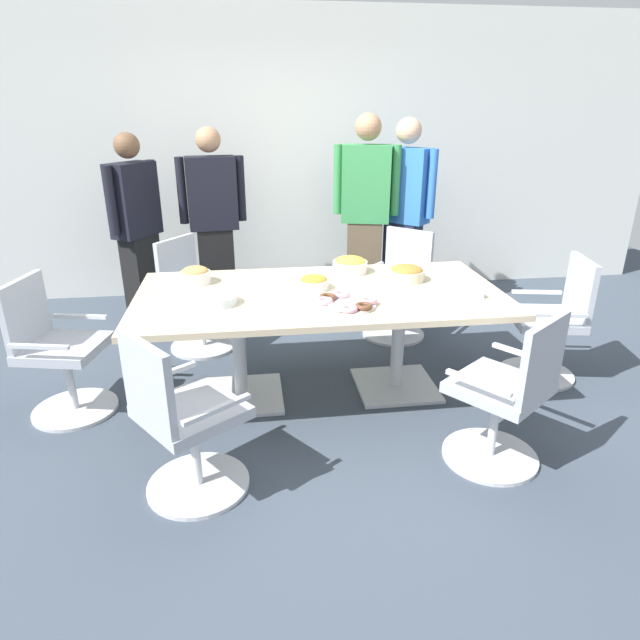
{
  "coord_description": "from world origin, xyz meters",
  "views": [
    {
      "loc": [
        -0.45,
        -3.34,
        1.89
      ],
      "look_at": [
        0.0,
        0.0,
        0.55
      ],
      "focal_mm": 30.28,
      "sensor_mm": 36.0,
      "label": 1
    }
  ],
  "objects_px": {
    "office_chair_4": "(551,326)",
    "plate_stack": "(218,300)",
    "snack_bowl_cookies": "(195,275)",
    "snack_bowl_chips_yellow": "(350,265)",
    "snack_bowl_chips_orange": "(314,282)",
    "napkin_pile": "(465,291)",
    "person_standing_0": "(137,228)",
    "conference_table": "(320,310)",
    "person_standing_3": "(404,213)",
    "person_standing_1": "(214,221)",
    "donut_platter": "(346,302)",
    "snack_bowl_pretzels": "(407,273)",
    "office_chair_5": "(398,290)",
    "office_chair_3": "(507,399)",
    "office_chair_0": "(195,301)",
    "office_chair_2": "(183,425)",
    "office_chair_1": "(58,355)",
    "person_standing_2": "(366,212)"
  },
  "relations": [
    {
      "from": "person_standing_3",
      "to": "plate_stack",
      "type": "height_order",
      "value": "person_standing_3"
    },
    {
      "from": "office_chair_2",
      "to": "snack_bowl_pretzels",
      "type": "relative_size",
      "value": 3.57
    },
    {
      "from": "snack_bowl_chips_yellow",
      "to": "conference_table",
      "type": "bearing_deg",
      "value": -123.68
    },
    {
      "from": "office_chair_4",
      "to": "person_standing_1",
      "type": "relative_size",
      "value": 0.53
    },
    {
      "from": "person_standing_3",
      "to": "plate_stack",
      "type": "relative_size",
      "value": 7.66
    },
    {
      "from": "office_chair_4",
      "to": "snack_bowl_chips_yellow",
      "type": "xyz_separation_m",
      "value": [
        -1.42,
        0.4,
        0.4
      ]
    },
    {
      "from": "office_chair_2",
      "to": "napkin_pile",
      "type": "height_order",
      "value": "office_chair_2"
    },
    {
      "from": "office_chair_0",
      "to": "office_chair_5",
      "type": "relative_size",
      "value": 1.0
    },
    {
      "from": "office_chair_4",
      "to": "person_standing_3",
      "type": "relative_size",
      "value": 0.51
    },
    {
      "from": "donut_platter",
      "to": "snack_bowl_chips_orange",
      "type": "bearing_deg",
      "value": 114.25
    },
    {
      "from": "conference_table",
      "to": "person_standing_0",
      "type": "height_order",
      "value": "person_standing_0"
    },
    {
      "from": "person_standing_0",
      "to": "snack_bowl_chips_orange",
      "type": "distance_m",
      "value": 2.1
    },
    {
      "from": "office_chair_0",
      "to": "office_chair_2",
      "type": "distance_m",
      "value": 1.88
    },
    {
      "from": "snack_bowl_pretzels",
      "to": "office_chair_5",
      "type": "bearing_deg",
      "value": 77.14
    },
    {
      "from": "person_standing_0",
      "to": "plate_stack",
      "type": "relative_size",
      "value": 7.18
    },
    {
      "from": "office_chair_0",
      "to": "napkin_pile",
      "type": "distance_m",
      "value": 2.18
    },
    {
      "from": "office_chair_1",
      "to": "office_chair_2",
      "type": "relative_size",
      "value": 1.0
    },
    {
      "from": "snack_bowl_chips_orange",
      "to": "conference_table",
      "type": "bearing_deg",
      "value": -65.79
    },
    {
      "from": "person_standing_1",
      "to": "person_standing_0",
      "type": "bearing_deg",
      "value": 2.21
    },
    {
      "from": "person_standing_1",
      "to": "snack_bowl_cookies",
      "type": "distance_m",
      "value": 1.44
    },
    {
      "from": "office_chair_4",
      "to": "plate_stack",
      "type": "relative_size",
      "value": 3.87
    },
    {
      "from": "person_standing_3",
      "to": "snack_bowl_cookies",
      "type": "relative_size",
      "value": 8.72
    },
    {
      "from": "snack_bowl_chips_orange",
      "to": "donut_platter",
      "type": "bearing_deg",
      "value": -65.75
    },
    {
      "from": "office_chair_1",
      "to": "office_chair_3",
      "type": "bearing_deg",
      "value": 83.11
    },
    {
      "from": "conference_table",
      "to": "person_standing_3",
      "type": "xyz_separation_m",
      "value": [
        1.03,
        1.64,
        0.32
      ]
    },
    {
      "from": "conference_table",
      "to": "office_chair_2",
      "type": "relative_size",
      "value": 2.64
    },
    {
      "from": "office_chair_1",
      "to": "snack_bowl_chips_yellow",
      "type": "relative_size",
      "value": 3.58
    },
    {
      "from": "snack_bowl_pretzels",
      "to": "snack_bowl_chips_orange",
      "type": "relative_size",
      "value": 1.24
    },
    {
      "from": "conference_table",
      "to": "office_chair_3",
      "type": "height_order",
      "value": "office_chair_3"
    },
    {
      "from": "snack_bowl_pretzels",
      "to": "donut_platter",
      "type": "distance_m",
      "value": 0.69
    },
    {
      "from": "office_chair_3",
      "to": "snack_bowl_chips_orange",
      "type": "distance_m",
      "value": 1.43
    },
    {
      "from": "napkin_pile",
      "to": "snack_bowl_chips_yellow",
      "type": "bearing_deg",
      "value": 136.53
    },
    {
      "from": "snack_bowl_cookies",
      "to": "snack_bowl_chips_yellow",
      "type": "bearing_deg",
      "value": 5.87
    },
    {
      "from": "conference_table",
      "to": "office_chair_0",
      "type": "xyz_separation_m",
      "value": [
        -0.91,
        0.92,
        -0.22
      ]
    },
    {
      "from": "donut_platter",
      "to": "snack_bowl_pretzels",
      "type": "bearing_deg",
      "value": 41.89
    },
    {
      "from": "person_standing_0",
      "to": "snack_bowl_pretzels",
      "type": "xyz_separation_m",
      "value": [
        2.07,
        -1.45,
        -0.08
      ]
    },
    {
      "from": "snack_bowl_chips_orange",
      "to": "napkin_pile",
      "type": "bearing_deg",
      "value": -15.43
    },
    {
      "from": "office_chair_5",
      "to": "person_standing_2",
      "type": "height_order",
      "value": "person_standing_2"
    },
    {
      "from": "office_chair_3",
      "to": "office_chair_1",
      "type": "bearing_deg",
      "value": 123.79
    },
    {
      "from": "office_chair_3",
      "to": "person_standing_0",
      "type": "bearing_deg",
      "value": 95.5
    },
    {
      "from": "office_chair_0",
      "to": "person_standing_0",
      "type": "height_order",
      "value": "person_standing_0"
    },
    {
      "from": "conference_table",
      "to": "office_chair_1",
      "type": "relative_size",
      "value": 2.64
    },
    {
      "from": "person_standing_1",
      "to": "person_standing_2",
      "type": "height_order",
      "value": "person_standing_2"
    },
    {
      "from": "office_chair_0",
      "to": "plate_stack",
      "type": "relative_size",
      "value": 3.87
    },
    {
      "from": "snack_bowl_chips_orange",
      "to": "snack_bowl_cookies",
      "type": "bearing_deg",
      "value": 163.68
    },
    {
      "from": "person_standing_1",
      "to": "donut_platter",
      "type": "height_order",
      "value": "person_standing_1"
    },
    {
      "from": "office_chair_1",
      "to": "donut_platter",
      "type": "distance_m",
      "value": 1.88
    },
    {
      "from": "office_chair_2",
      "to": "person_standing_1",
      "type": "relative_size",
      "value": 0.53
    },
    {
      "from": "office_chair_3",
      "to": "person_standing_3",
      "type": "distance_m",
      "value": 2.63
    },
    {
      "from": "office_chair_4",
      "to": "person_standing_2",
      "type": "relative_size",
      "value": 0.5
    }
  ]
}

